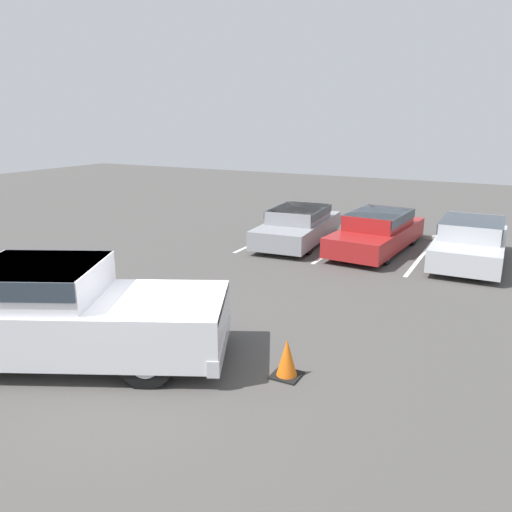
{
  "coord_description": "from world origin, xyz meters",
  "views": [
    {
      "loc": [
        5.65,
        -5.82,
        4.11
      ],
      "look_at": [
        0.36,
        4.14,
        1.0
      ],
      "focal_mm": 35.0,
      "sensor_mm": 36.0,
      "label": 1
    }
  ],
  "objects_px": {
    "wheel_stop_curb": "(409,235)",
    "pickup_truck": "(59,313)",
    "traffic_cone": "(287,359)",
    "parked_sedan_c": "(471,240)",
    "parked_sedan_b": "(377,230)",
    "parked_sedan_a": "(298,224)"
  },
  "relations": [
    {
      "from": "traffic_cone",
      "to": "wheel_stop_curb",
      "type": "height_order",
      "value": "traffic_cone"
    },
    {
      "from": "wheel_stop_curb",
      "to": "pickup_truck",
      "type": "bearing_deg",
      "value": -105.4
    },
    {
      "from": "pickup_truck",
      "to": "parked_sedan_b",
      "type": "bearing_deg",
      "value": 48.03
    },
    {
      "from": "parked_sedan_c",
      "to": "parked_sedan_a",
      "type": "bearing_deg",
      "value": -89.64
    },
    {
      "from": "parked_sedan_a",
      "to": "traffic_cone",
      "type": "height_order",
      "value": "parked_sedan_a"
    },
    {
      "from": "parked_sedan_b",
      "to": "wheel_stop_curb",
      "type": "bearing_deg",
      "value": 171.71
    },
    {
      "from": "pickup_truck",
      "to": "parked_sedan_b",
      "type": "relative_size",
      "value": 1.25
    },
    {
      "from": "traffic_cone",
      "to": "parked_sedan_b",
      "type": "bearing_deg",
      "value": 95.48
    },
    {
      "from": "parked_sedan_b",
      "to": "traffic_cone",
      "type": "xyz_separation_m",
      "value": [
        0.84,
        -8.81,
        -0.36
      ]
    },
    {
      "from": "parked_sedan_a",
      "to": "wheel_stop_curb",
      "type": "relative_size",
      "value": 2.46
    },
    {
      "from": "parked_sedan_a",
      "to": "wheel_stop_curb",
      "type": "distance_m",
      "value": 4.17
    },
    {
      "from": "parked_sedan_c",
      "to": "wheel_stop_curb",
      "type": "distance_m",
      "value": 3.41
    },
    {
      "from": "parked_sedan_a",
      "to": "parked_sedan_b",
      "type": "height_order",
      "value": "parked_sedan_b"
    },
    {
      "from": "parked_sedan_c",
      "to": "traffic_cone",
      "type": "distance_m",
      "value": 8.93
    },
    {
      "from": "parked_sedan_b",
      "to": "wheel_stop_curb",
      "type": "height_order",
      "value": "parked_sedan_b"
    },
    {
      "from": "parked_sedan_c",
      "to": "wheel_stop_curb",
      "type": "xyz_separation_m",
      "value": [
        -2.24,
        2.5,
        -0.61
      ]
    },
    {
      "from": "parked_sedan_c",
      "to": "traffic_cone",
      "type": "height_order",
      "value": "parked_sedan_c"
    },
    {
      "from": "pickup_truck",
      "to": "traffic_cone",
      "type": "bearing_deg",
      "value": -6.97
    },
    {
      "from": "parked_sedan_b",
      "to": "pickup_truck",
      "type": "bearing_deg",
      "value": -11.76
    },
    {
      "from": "pickup_truck",
      "to": "parked_sedan_a",
      "type": "distance_m",
      "value": 9.88
    },
    {
      "from": "parked_sedan_b",
      "to": "traffic_cone",
      "type": "bearing_deg",
      "value": 9.78
    },
    {
      "from": "traffic_cone",
      "to": "wheel_stop_curb",
      "type": "relative_size",
      "value": 0.35
    }
  ]
}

